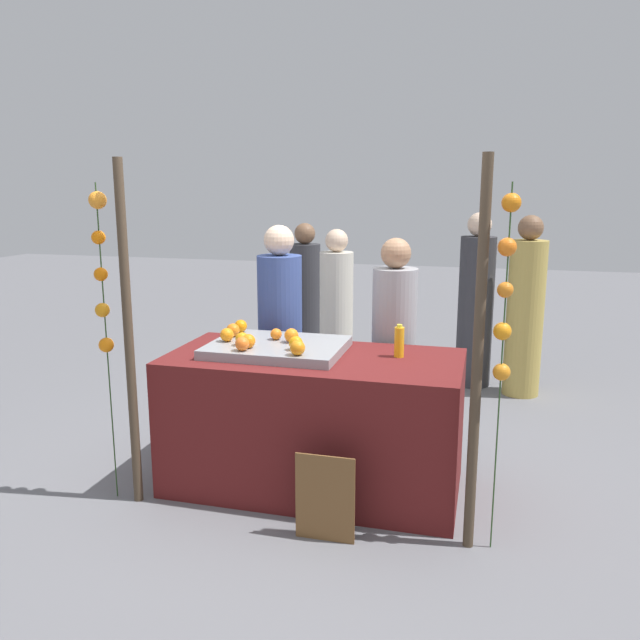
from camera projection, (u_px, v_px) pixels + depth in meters
name	position (u px, v px, depth m)	size (l,w,h in m)	color
ground_plane	(314.00, 484.00, 4.18)	(24.00, 24.00, 0.00)	slate
stall_counter	(314.00, 421.00, 4.09)	(1.85, 0.89, 0.87)	#5B1919
orange_tray	(277.00, 347.00, 4.09)	(0.85, 0.65, 0.06)	gray
orange_0	(248.00, 341.00, 3.94)	(0.09, 0.09, 0.09)	orange
orange_1	(241.00, 326.00, 4.37)	(0.09, 0.09, 0.09)	orange
orange_2	(291.00, 335.00, 4.09)	(0.09, 0.09, 0.09)	orange
orange_3	(242.00, 339.00, 4.01)	(0.08, 0.08, 0.08)	orange
orange_4	(276.00, 334.00, 4.16)	(0.08, 0.08, 0.08)	orange
orange_5	(227.00, 335.00, 4.11)	(0.09, 0.09, 0.09)	orange
orange_6	(296.00, 343.00, 3.89)	(0.09, 0.09, 0.09)	orange
orange_7	(233.00, 330.00, 4.24)	(0.09, 0.09, 0.09)	orange
orange_8	(242.00, 344.00, 3.88)	(0.09, 0.09, 0.09)	orange
orange_9	(298.00, 348.00, 3.77)	(0.09, 0.09, 0.09)	orange
juice_bottle	(399.00, 342.00, 3.96)	(0.06, 0.06, 0.21)	#F5A718
chalkboard_sign	(325.00, 499.00, 3.48)	(0.33, 0.03, 0.51)	brown
vendor_left	(280.00, 343.00, 4.78)	(0.33, 0.33, 1.64)	#384C8C
vendor_right	(393.00, 356.00, 4.55)	(0.31, 0.31, 1.57)	#99999E
crowd_person_0	(525.00, 313.00, 5.85)	(0.33, 0.33, 1.67)	tan
crowd_person_1	(476.00, 306.00, 6.15)	(0.34, 0.34, 1.68)	#333338
crowd_person_2	(336.00, 318.00, 5.90)	(0.31, 0.31, 1.54)	beige
crowd_person_3	(305.00, 305.00, 6.53)	(0.31, 0.31, 1.56)	#333338
canopy_post_left	(129.00, 338.00, 3.76)	(0.06, 0.06, 2.08)	#473828
canopy_post_right	(477.00, 361.00, 3.26)	(0.06, 0.06, 2.08)	#473828
garland_strand_left	(101.00, 271.00, 3.72)	(0.11, 0.10, 1.94)	#2D4C23
garland_strand_right	(505.00, 290.00, 3.17)	(0.10, 0.11, 1.94)	#2D4C23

